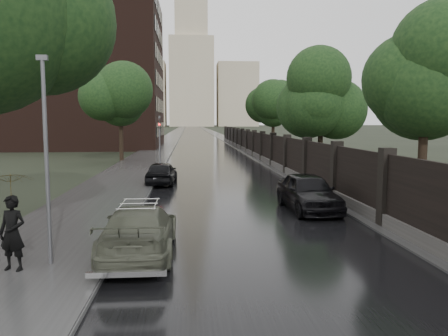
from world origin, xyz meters
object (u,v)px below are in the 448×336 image
car_right_near (308,192)px  tree_right_c (273,109)px  tree_right_a (426,87)px  pedestrian_umbrella (10,192)px  lamp_post (47,160)px  volga_sedan (140,230)px  tree_left_far (120,102)px  hatchback_left (162,173)px  tree_right_b (321,102)px  traffic_light (160,137)px

car_right_near → tree_right_c: bearing=78.9°
tree_right_a → tree_right_c: size_ratio=1.00×
pedestrian_umbrella → car_right_near: bearing=52.8°
tree_right_a → pedestrian_umbrella: 15.55m
lamp_post → volga_sedan: size_ratio=1.10×
tree_left_far → hatchback_left: 15.57m
pedestrian_umbrella → tree_right_a: bearing=42.1°
hatchback_left → pedestrian_umbrella: bearing=83.6°
car_right_near → tree_right_a: bearing=-1.1°
tree_right_a → hatchback_left: (-11.10, 7.78, -4.29)m
tree_right_b → volga_sedan: bearing=-119.2°
tree_right_c → traffic_light: bearing=-128.2°
tree_right_c → hatchback_left: tree_right_c is taller
tree_left_far → car_right_near: bearing=-64.2°
pedestrian_umbrella → lamp_post: bearing=47.9°
tree_right_c → traffic_light: size_ratio=1.75×
traffic_light → car_right_near: size_ratio=0.89×
car_right_near → pedestrian_umbrella: bearing=-144.8°
tree_left_far → lamp_post: tree_left_far is taller
tree_left_far → tree_right_b: (15.50, -8.00, -0.29)m
tree_left_far → tree_right_a: (15.50, -22.00, -0.29)m
tree_right_c → hatchback_left: bearing=-114.6°
tree_right_a → tree_right_b: 14.00m
tree_left_far → tree_right_c: size_ratio=1.05×
tree_left_far → tree_right_c: bearing=32.8°
tree_right_c → car_right_near: 32.75m
tree_right_b → traffic_light: bearing=165.8°
tree_right_b → lamp_post: 24.33m
tree_right_b → tree_right_c: bearing=90.0°
hatchback_left → lamp_post: bearing=86.0°
tree_left_far → tree_right_a: size_ratio=1.05×
tree_right_a → car_right_near: size_ratio=1.57×
tree_right_a → traffic_light: (-11.80, 16.99, -2.55)m
tree_left_far → tree_right_b: size_ratio=1.05×
traffic_light → volga_sedan: bearing=-87.6°
tree_right_b → volga_sedan: 22.69m
tree_left_far → traffic_light: (3.70, -5.01, -2.84)m
car_right_near → lamp_post: bearing=-144.4°
tree_right_b → volga_sedan: tree_right_b is taller
volga_sedan → pedestrian_umbrella: size_ratio=1.69×
hatchback_left → tree_right_a: bearing=148.1°
volga_sedan → hatchback_left: size_ratio=1.19×
lamp_post → volga_sedan: (2.02, 1.05, -2.00)m
tree_right_b → lamp_post: bearing=-122.2°
tree_left_far → car_right_near: size_ratio=1.65×
hatchback_left → tree_right_b: bearing=-147.6°
traffic_light → pedestrian_umbrella: bearing=-94.3°
tree_right_a → pedestrian_umbrella: size_ratio=2.57×
tree_left_far → tree_right_a: bearing=-54.8°
lamp_post → traffic_light: size_ratio=1.28×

